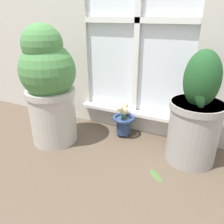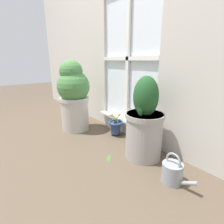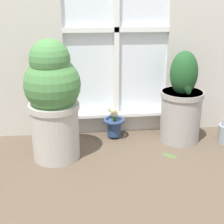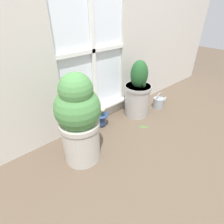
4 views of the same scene
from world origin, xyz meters
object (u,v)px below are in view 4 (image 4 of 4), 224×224
Objects in this scene: flower_vase at (101,116)px; watering_can at (158,102)px; potted_plant_left at (79,119)px; potted_plant_right at (138,93)px.

watering_can is at bearing -12.34° from flower_vase.
flower_vase is (0.40, 0.26, -0.27)m from potted_plant_left.
flower_vase is at bearing 168.89° from potted_plant_right.
potted_plant_left reaches higher than potted_plant_right.
flower_vase reaches higher than watering_can.
potted_plant_left is 1.24m from watering_can.
flower_vase is 1.06× the size of watering_can.
flower_vase is 0.82m from watering_can.
potted_plant_right reaches higher than flower_vase.
potted_plant_right reaches higher than watering_can.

